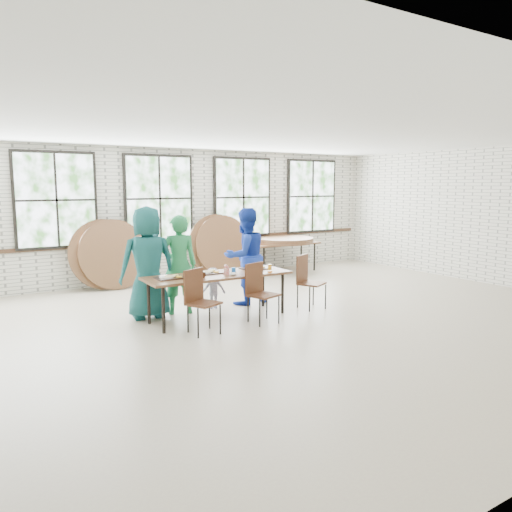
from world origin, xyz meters
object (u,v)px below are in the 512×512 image
at_px(chair_near_left, 199,296).
at_px(chair_near_right, 259,288).
at_px(dining_table, 218,277).
at_px(storage_table, 284,245).

bearing_deg(chair_near_left, chair_near_right, -23.53).
bearing_deg(chair_near_right, dining_table, 112.53).
bearing_deg(storage_table, chair_near_right, -129.05).
height_order(dining_table, chair_near_left, chair_near_left).
relative_size(dining_table, storage_table, 1.33).
distance_m(chair_near_left, storage_table, 5.50).
xyz_separation_m(dining_table, chair_near_left, (-0.62, -0.54, -0.13)).
bearing_deg(chair_near_right, chair_near_left, 163.09).
bearing_deg(dining_table, chair_near_right, -48.47).
height_order(chair_near_left, chair_near_right, same).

